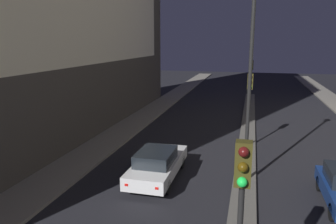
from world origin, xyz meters
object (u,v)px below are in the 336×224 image
at_px(traffic_light_far, 251,72).
at_px(street_lamp, 252,41).
at_px(traffic_light_near, 241,198).
at_px(traffic_light_mid, 250,93).
at_px(car_left_lane, 157,164).

height_order(traffic_light_far, street_lamp, street_lamp).
bearing_deg(traffic_light_far, traffic_light_near, -90.00).
height_order(traffic_light_near, traffic_light_mid, same).
bearing_deg(traffic_light_far, street_lamp, -90.00).
bearing_deg(traffic_light_near, traffic_light_mid, 90.00).
bearing_deg(traffic_light_mid, traffic_light_far, 90.00).
relative_size(traffic_light_near, street_lamp, 0.45).
bearing_deg(street_lamp, traffic_light_mid, 90.00).
height_order(traffic_light_mid, street_lamp, street_lamp).
relative_size(traffic_light_near, car_left_lane, 0.90).
bearing_deg(traffic_light_near, traffic_light_far, 90.00).
distance_m(traffic_light_far, street_lamp, 18.89).
distance_m(traffic_light_near, traffic_light_mid, 13.38).
xyz_separation_m(traffic_light_near, traffic_light_far, (0.00, 26.81, 0.00)).
bearing_deg(street_lamp, car_left_lane, -173.79).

